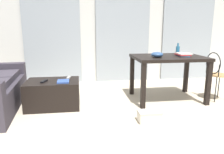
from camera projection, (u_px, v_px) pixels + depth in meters
ground_plane at (143, 107)px, 3.47m from camera, size 7.31×7.31×0.00m
wall_back at (122, 26)px, 5.05m from camera, size 6.24×0.10×2.59m
curtains at (123, 36)px, 5.01m from camera, size 4.44×0.03×2.13m
coffee_table at (53, 94)px, 3.46m from camera, size 0.82×0.60×0.43m
craft_table at (168, 62)px, 3.72m from camera, size 1.18×0.86×0.77m
wire_chair at (216, 71)px, 3.73m from camera, size 0.38×0.38×0.84m
bottle_near at (178, 50)px, 3.95m from camera, size 0.07×0.07×0.20m
bowl at (157, 55)px, 3.53m from camera, size 0.20×0.20×0.09m
book_stack at (183, 55)px, 3.68m from camera, size 0.23×0.30×0.05m
scissors at (189, 54)px, 3.93m from camera, size 0.11×0.09×0.00m
tv_remote_primary at (44, 81)px, 3.33m from camera, size 0.09×0.18×0.02m
tv_remote_secondary at (69, 77)px, 3.59m from camera, size 0.06×0.16×0.02m
magazine at (63, 81)px, 3.33m from camera, size 0.18×0.23×0.02m
shoebox at (149, 116)px, 2.91m from camera, size 0.31×0.20×0.15m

